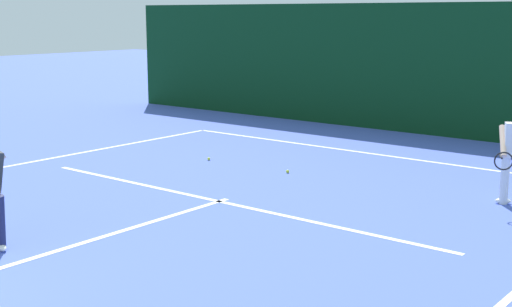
# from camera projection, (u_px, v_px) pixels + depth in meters

# --- Properties ---
(court_line_baseline_far) EXTENTS (10.45, 0.10, 0.01)m
(court_line_baseline_far) POSITION_uv_depth(u_px,v_px,m) (374.00, 154.00, 15.80)
(court_line_baseline_far) COLOR white
(court_line_baseline_far) RESTS_ON ground_plane
(court_line_service) EXTENTS (8.52, 0.10, 0.01)m
(court_line_service) POSITION_uv_depth(u_px,v_px,m) (219.00, 201.00, 11.81)
(court_line_service) COLOR white
(court_line_service) RESTS_ON ground_plane
(court_line_centre) EXTENTS (0.10, 6.40, 0.01)m
(court_line_centre) POSITION_uv_depth(u_px,v_px,m) (71.00, 247.00, 9.51)
(court_line_centre) COLOR white
(court_line_centre) RESTS_ON ground_plane
(tennis_ball) EXTENTS (0.07, 0.07, 0.07)m
(tennis_ball) POSITION_uv_depth(u_px,v_px,m) (209.00, 159.00, 15.12)
(tennis_ball) COLOR #D1E033
(tennis_ball) RESTS_ON ground_plane
(tennis_ball_extra) EXTENTS (0.07, 0.07, 0.07)m
(tennis_ball_extra) POSITION_uv_depth(u_px,v_px,m) (288.00, 171.00, 13.91)
(tennis_ball_extra) COLOR #D1E033
(tennis_ball_extra) RESTS_ON ground_plane
(back_fence_windscreen) EXTENTS (21.41, 0.12, 3.36)m
(back_fence_windscreen) POSITION_uv_depth(u_px,v_px,m) (439.00, 70.00, 17.90)
(back_fence_windscreen) COLOR #0B3317
(back_fence_windscreen) RESTS_ON ground_plane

